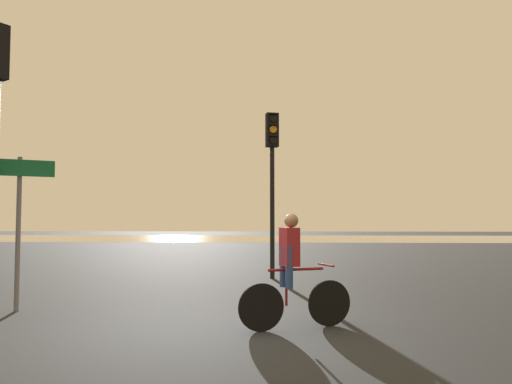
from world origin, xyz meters
The scene contains 5 objects.
ground_plane centered at (0.00, 0.00, 0.00)m, with size 120.00×120.00×0.00m, color black.
water_strip centered at (0.00, 35.02, 0.00)m, with size 80.00×16.00×0.01m, color #9E937F.
traffic_light_center centered at (0.87, 6.22, 3.04)m, with size 0.37×0.39×4.37m.
direction_sign_post centered at (-3.33, 1.28, 1.70)m, with size 0.99×0.54×2.60m.
cyclist centered at (1.25, 0.17, 0.82)m, with size 1.59×0.75×1.62m.
Camera 1 is at (1.10, -6.92, 1.53)m, focal length 35.00 mm.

